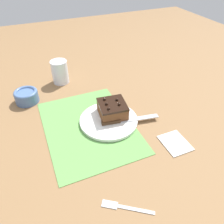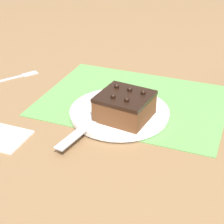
# 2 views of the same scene
# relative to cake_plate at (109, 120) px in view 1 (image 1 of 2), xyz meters

# --- Properties ---
(ground_plane) EXTENTS (3.00, 3.00, 0.00)m
(ground_plane) POSITION_rel_cake_plate_xyz_m (0.01, 0.08, -0.01)
(ground_plane) COLOR olive
(placemat_woven) EXTENTS (0.46, 0.34, 0.00)m
(placemat_woven) POSITION_rel_cake_plate_xyz_m (0.01, 0.08, -0.01)
(placemat_woven) COLOR #609E4C
(placemat_woven) RESTS_ON ground_plane
(cake_plate) EXTENTS (0.24, 0.24, 0.01)m
(cake_plate) POSITION_rel_cake_plate_xyz_m (0.00, 0.00, 0.00)
(cake_plate) COLOR white
(cake_plate) RESTS_ON placemat_woven
(chocolate_cake) EXTENTS (0.13, 0.12, 0.07)m
(chocolate_cake) POSITION_rel_cake_plate_xyz_m (0.02, -0.03, 0.04)
(chocolate_cake) COLOR brown
(chocolate_cake) RESTS_ON cake_plate
(serving_knife) EXTENTS (0.06, 0.24, 0.01)m
(serving_knife) POSITION_rel_cake_plate_xyz_m (-0.03, -0.04, 0.01)
(serving_knife) COLOR #472D19
(serving_knife) RESTS_ON cake_plate
(drinking_glass) EXTENTS (0.08, 0.08, 0.12)m
(drinking_glass) POSITION_rel_cake_plate_xyz_m (0.39, 0.11, 0.05)
(drinking_glass) COLOR white
(drinking_glass) RESTS_ON ground_plane
(small_bowl) EXTENTS (0.10, 0.10, 0.06)m
(small_bowl) POSITION_rel_cake_plate_xyz_m (0.28, 0.29, 0.02)
(small_bowl) COLOR #4C6B9E
(small_bowl) RESTS_ON ground_plane
(folded_napkin) EXTENTS (0.11, 0.09, 0.01)m
(folded_napkin) POSITION_rel_cake_plate_xyz_m (-0.21, -0.18, -0.01)
(folded_napkin) COLOR white
(folded_napkin) RESTS_ON ground_plane
(dessert_fork) EXTENTS (0.10, 0.13, 0.01)m
(dessert_fork) POSITION_rel_cake_plate_xyz_m (-0.35, 0.10, -0.01)
(dessert_fork) COLOR #B7BABF
(dessert_fork) RESTS_ON ground_plane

